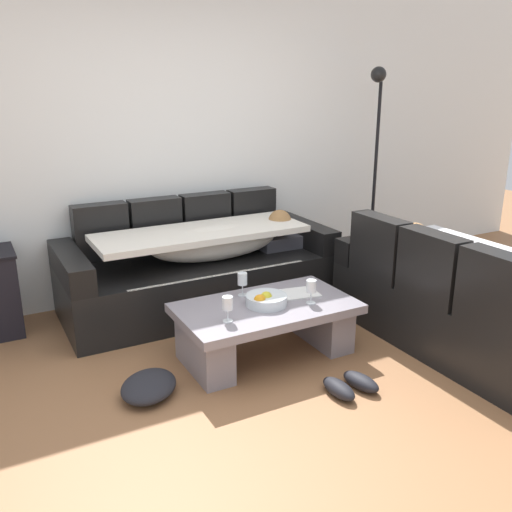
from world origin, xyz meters
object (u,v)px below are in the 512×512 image
at_px(open_magazine, 298,293).
at_px(floor_lamp, 375,159).
at_px(pair_of_shoes, 350,385).
at_px(wine_glass_far_back, 242,280).
at_px(wine_glass_near_right, 311,287).
at_px(crumpled_garment, 149,386).
at_px(fruit_bowl, 266,300).
at_px(couch_along_wall, 201,268).
at_px(wine_glass_near_left, 228,304).
at_px(couch_near_window, 463,301).
at_px(coffee_table, 266,323).

bearing_deg(open_magazine, floor_lamp, 45.26).
bearing_deg(pair_of_shoes, open_magazine, 84.13).
xyz_separation_m(wine_glass_far_back, floor_lamp, (1.87, 0.89, 0.62)).
distance_m(wine_glass_near_right, crumpled_garment, 1.23).
distance_m(fruit_bowl, crumpled_garment, 0.94).
xyz_separation_m(couch_along_wall, wine_glass_near_left, (-0.32, -1.18, 0.16)).
bearing_deg(wine_glass_near_left, open_magazine, 16.41).
xyz_separation_m(couch_near_window, fruit_bowl, (-1.33, 0.50, 0.08)).
relative_size(open_magazine, floor_lamp, 0.14).
distance_m(couch_along_wall, wine_glass_far_back, 0.84).
height_order(wine_glass_near_left, wine_glass_far_back, same).
height_order(wine_glass_near_left, wine_glass_near_right, same).
xyz_separation_m(couch_along_wall, crumpled_garment, (-0.84, -1.17, -0.27)).
relative_size(couch_along_wall, crumpled_garment, 5.52).
height_order(couch_near_window, floor_lamp, floor_lamp).
relative_size(couch_near_window, wine_glass_near_right, 11.59).
relative_size(couch_along_wall, couch_near_window, 1.15).
bearing_deg(wine_glass_far_back, wine_glass_near_left, -128.73).
relative_size(open_magazine, pair_of_shoes, 0.88).
height_order(couch_near_window, wine_glass_near_left, couch_near_window).
bearing_deg(wine_glass_near_right, couch_along_wall, 104.70).
bearing_deg(fruit_bowl, open_magazine, 13.46).
distance_m(open_magazine, floor_lamp, 1.99).
xyz_separation_m(couch_along_wall, coffee_table, (0.03, -1.05, -0.09)).
height_order(wine_glass_near_right, crumpled_garment, wine_glass_near_right).
height_order(coffee_table, wine_glass_near_right, wine_glass_near_right).
bearing_deg(wine_glass_near_left, wine_glass_far_back, 51.27).
bearing_deg(coffee_table, wine_glass_far_back, 106.39).
relative_size(fruit_bowl, wine_glass_near_right, 1.69).
height_order(wine_glass_near_right, pair_of_shoes, wine_glass_near_right).
relative_size(wine_glass_near_left, pair_of_shoes, 0.52).
bearing_deg(crumpled_garment, open_magazine, 8.51).
bearing_deg(crumpled_garment, wine_glass_near_right, -0.56).
height_order(wine_glass_near_left, open_magazine, wine_glass_near_left).
bearing_deg(wine_glass_far_back, floor_lamp, 25.41).
bearing_deg(floor_lamp, open_magazine, -145.20).
relative_size(coffee_table, open_magazine, 4.29).
bearing_deg(coffee_table, couch_near_window, -21.17).
relative_size(wine_glass_near_right, open_magazine, 0.59).
relative_size(couch_near_window, wine_glass_near_left, 11.59).
height_order(fruit_bowl, open_magazine, fruit_bowl).
xyz_separation_m(couch_near_window, floor_lamp, (0.49, 1.62, 0.78)).
xyz_separation_m(open_magazine, pair_of_shoes, (-0.07, -0.72, -0.34)).
relative_size(fruit_bowl, floor_lamp, 0.14).
bearing_deg(wine_glass_near_left, couch_along_wall, 75.02).
distance_m(wine_glass_near_left, pair_of_shoes, 0.90).
xyz_separation_m(wine_glass_near_left, pair_of_shoes, (0.57, -0.53, -0.45)).
bearing_deg(crumpled_garment, floor_lamp, 24.59).
bearing_deg(couch_along_wall, wine_glass_far_back, -92.32).
height_order(fruit_bowl, wine_glass_near_right, wine_glass_near_right).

